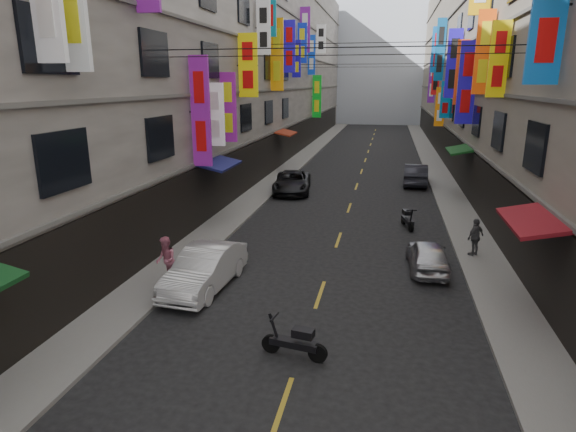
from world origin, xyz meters
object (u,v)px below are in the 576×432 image
at_px(scooter_crossing, 295,342).
at_px(pedestrian_lfar, 166,260).
at_px(car_right_far, 416,174).
at_px(pedestrian_rfar, 475,237).
at_px(car_left_far, 292,182).
at_px(car_left_mid, 205,269).
at_px(car_right_mid, 428,255).
at_px(scooter_far_right, 407,219).

height_order(scooter_crossing, pedestrian_lfar, pedestrian_lfar).
distance_m(car_right_far, pedestrian_rfar, 14.77).
bearing_deg(car_left_far, car_left_mid, -97.36).
relative_size(scooter_crossing, car_right_mid, 0.51).
relative_size(scooter_crossing, pedestrian_lfar, 1.07).
height_order(scooter_far_right, car_right_mid, car_right_mid).
xyz_separation_m(scooter_crossing, car_left_far, (-3.90, 19.23, 0.24)).
bearing_deg(car_right_far, car_left_far, 30.15).
xyz_separation_m(scooter_far_right, car_right_mid, (0.58, -5.54, 0.15)).
height_order(car_left_mid, pedestrian_lfar, pedestrian_lfar).
distance_m(scooter_far_right, pedestrian_lfar, 12.36).
bearing_deg(car_left_mid, car_right_mid, 27.59).
distance_m(car_left_mid, car_right_far, 21.31).
bearing_deg(pedestrian_rfar, pedestrian_lfar, -19.45).
height_order(scooter_crossing, car_left_far, car_left_far).
bearing_deg(car_right_far, scooter_crossing, 82.46).
height_order(car_left_far, car_right_far, car_right_far).
relative_size(scooter_crossing, car_left_far, 0.36).
height_order(car_right_mid, car_right_far, car_right_far).
bearing_deg(car_right_far, car_left_mid, 70.33).
height_order(car_left_far, pedestrian_lfar, pedestrian_lfar).
bearing_deg(pedestrian_rfar, car_left_mid, -16.66).
distance_m(scooter_crossing, car_left_far, 19.62).
relative_size(scooter_far_right, car_left_far, 0.36).
bearing_deg(car_right_far, pedestrian_rfar, 98.85).
bearing_deg(pedestrian_rfar, scooter_crossing, 12.31).
xyz_separation_m(car_right_far, pedestrian_rfar, (1.66, -14.68, 0.16)).
bearing_deg(pedestrian_lfar, car_right_mid, 73.64).
relative_size(scooter_crossing, car_right_far, 0.40).
relative_size(car_right_far, pedestrian_lfar, 2.68).
height_order(car_left_far, car_right_mid, car_left_far).
xyz_separation_m(car_left_mid, pedestrian_rfar, (9.66, 5.08, 0.17)).
bearing_deg(car_left_far, car_right_mid, -65.14).
bearing_deg(car_left_far, scooter_far_right, -50.48).
xyz_separation_m(scooter_crossing, pedestrian_rfar, (5.76, 8.76, 0.46)).
relative_size(car_right_mid, pedestrian_rfar, 2.25).
xyz_separation_m(car_left_mid, car_right_mid, (7.70, 3.33, -0.13)).
bearing_deg(pedestrian_lfar, scooter_far_right, 99.56).
distance_m(car_left_far, car_right_mid, 14.43).
xyz_separation_m(scooter_far_right, pedestrian_rfar, (2.54, -3.80, 0.46)).
height_order(car_left_mid, pedestrian_rfar, pedestrian_rfar).
relative_size(car_left_far, pedestrian_lfar, 2.95).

